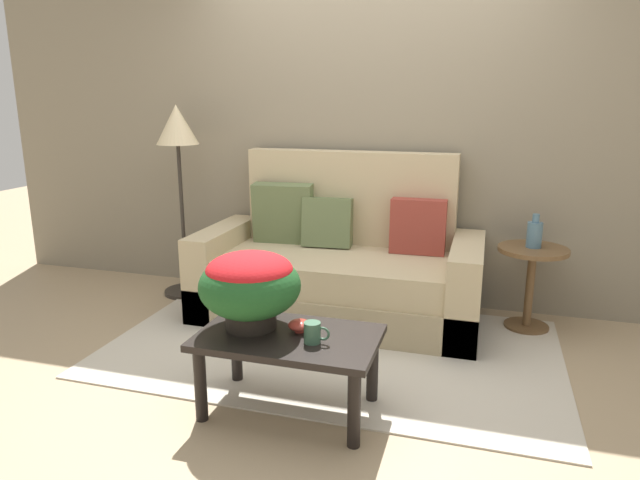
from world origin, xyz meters
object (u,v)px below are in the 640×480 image
at_px(couch, 339,269).
at_px(coffee_table, 289,347).
at_px(snack_bowl, 300,325).
at_px(side_table, 531,273).
at_px(table_vase, 534,234).
at_px(floor_lamp, 178,146).
at_px(potted_plant, 250,284).
at_px(coffee_mug, 313,333).

xyz_separation_m(couch, coffee_table, (0.09, -1.35, -0.00)).
height_order(couch, snack_bowl, couch).
xyz_separation_m(side_table, table_vase, (-0.00, 0.01, 0.27)).
bearing_deg(snack_bowl, coffee_table, -131.61).
distance_m(floor_lamp, snack_bowl, 2.12).
bearing_deg(side_table, coffee_table, -129.77).
relative_size(coffee_table, table_vase, 3.92).
distance_m(couch, snack_bowl, 1.31).
xyz_separation_m(potted_plant, snack_bowl, (0.26, 0.01, -0.20)).
height_order(coffee_table, coffee_mug, coffee_mug).
height_order(floor_lamp, snack_bowl, floor_lamp).
bearing_deg(side_table, snack_bowl, -129.71).
bearing_deg(table_vase, snack_bowl, -129.48).
bearing_deg(table_vase, coffee_mug, -125.03).
bearing_deg(potted_plant, table_vase, 45.17).
height_order(couch, floor_lamp, floor_lamp).
bearing_deg(floor_lamp, potted_plant, -49.79).
bearing_deg(coffee_table, coffee_mug, -20.88).
xyz_separation_m(side_table, coffee_mug, (-1.07, -1.51, 0.07)).
relative_size(coffee_table, potted_plant, 1.74).
bearing_deg(side_table, potted_plant, -135.05).
xyz_separation_m(coffee_table, floor_lamp, (-1.39, 1.43, 0.84)).
height_order(floor_lamp, coffee_mug, floor_lamp).
xyz_separation_m(coffee_table, coffee_mug, (0.14, -0.06, 0.12)).
distance_m(side_table, potted_plant, 2.03).
bearing_deg(floor_lamp, coffee_mug, -44.02).
distance_m(couch, potted_plant, 1.35).
height_order(couch, coffee_table, couch).
relative_size(coffee_table, side_table, 1.55).
bearing_deg(table_vase, floor_lamp, -179.23).
bearing_deg(coffee_table, side_table, 50.23).
relative_size(floor_lamp, table_vase, 6.59).
bearing_deg(couch, floor_lamp, 176.31).
xyz_separation_m(couch, potted_plant, (-0.12, -1.31, 0.30)).
relative_size(couch, potted_plant, 3.87).
height_order(side_table, potted_plant, potted_plant).
height_order(coffee_table, potted_plant, potted_plant).
distance_m(couch, coffee_table, 1.35).
bearing_deg(table_vase, side_table, -80.41).
bearing_deg(potted_plant, couch, 84.78).
distance_m(coffee_table, coffee_mug, 0.20).
relative_size(coffee_table, coffee_mug, 6.96).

